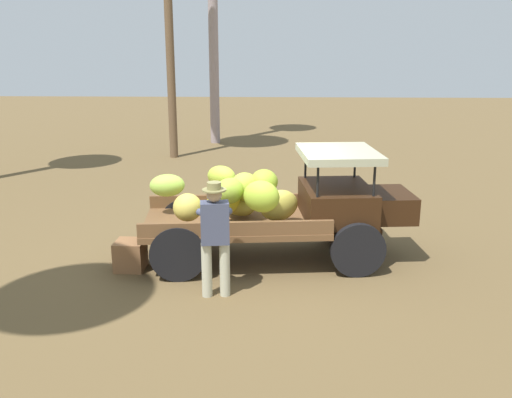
# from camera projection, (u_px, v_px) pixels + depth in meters

# --- Properties ---
(ground_plane) EXTENTS (60.00, 60.00, 0.00)m
(ground_plane) POSITION_uv_depth(u_px,v_px,m) (252.00, 260.00, 9.54)
(ground_plane) COLOR brown
(truck) EXTENTS (4.56, 2.09, 1.88)m
(truck) POSITION_uv_depth(u_px,v_px,m) (283.00, 206.00, 9.29)
(truck) COLOR #311C0D
(truck) RESTS_ON ground
(farmer) EXTENTS (0.52, 0.48, 1.71)m
(farmer) POSITION_uv_depth(u_px,v_px,m) (215.00, 232.00, 7.94)
(farmer) COLOR #BDBCA0
(farmer) RESTS_ON ground
(wooden_crate) EXTENTS (0.48, 0.47, 0.48)m
(wooden_crate) POSITION_uv_depth(u_px,v_px,m) (130.00, 255.00, 9.09)
(wooden_crate) COLOR brown
(wooden_crate) RESTS_ON ground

